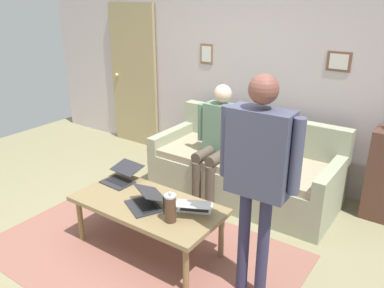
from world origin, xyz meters
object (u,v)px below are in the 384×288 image
at_px(coffee_table, 147,207).
at_px(interior_door, 134,76).
at_px(person_seated, 218,136).
at_px(laptop_left, 194,206).
at_px(couch, 245,170).
at_px(laptop_right, 146,202).
at_px(laptop_center, 121,177).
at_px(person_standing, 259,164).
at_px(french_press, 170,208).

bearing_deg(coffee_table, interior_door, -45.47).
height_order(interior_door, person_seated, interior_door).
bearing_deg(laptop_left, couch, -81.93).
distance_m(couch, coffee_table, 1.42).
distance_m(couch, laptop_left, 1.30).
bearing_deg(interior_door, laptop_right, 134.28).
height_order(coffee_table, laptop_right, laptop_right).
bearing_deg(laptop_center, couch, -120.37).
bearing_deg(interior_door, laptop_center, 128.94).
xyz_separation_m(couch, person_standing, (-0.78, 1.38, 0.79)).
bearing_deg(couch, laptop_left, 98.07).
relative_size(laptop_left, person_standing, 0.24).
xyz_separation_m(coffee_table, laptop_center, (0.48, -0.17, 0.09)).
height_order(couch, laptop_left, couch).
bearing_deg(laptop_left, person_standing, 169.87).
relative_size(person_standing, person_seated, 1.33).
bearing_deg(couch, person_standing, 119.56).
bearing_deg(interior_door, laptop_left, 141.95).
xyz_separation_m(french_press, person_seated, (0.35, -1.29, 0.14)).
xyz_separation_m(laptop_left, laptop_right, (0.38, 0.17, 0.00)).
relative_size(laptop_right, person_standing, 0.24).
bearing_deg(laptop_center, laptop_right, 156.59).
distance_m(interior_door, french_press, 3.10).
relative_size(interior_door, french_press, 7.75).
bearing_deg(coffee_table, laptop_center, -19.83).
bearing_deg(coffee_table, person_seated, -89.87).
bearing_deg(couch, laptop_center, 59.63).
height_order(couch, french_press, couch).
distance_m(interior_door, laptop_center, 2.35).
bearing_deg(french_press, person_standing, -168.87).
distance_m(laptop_right, person_seated, 1.24).
relative_size(coffee_table, laptop_left, 3.31).
bearing_deg(laptop_right, laptop_left, -155.45).
xyz_separation_m(couch, person_seated, (0.24, 0.23, 0.42)).
bearing_deg(coffee_table, couch, -99.43).
bearing_deg(laptop_left, person_seated, -68.33).
height_order(interior_door, french_press, interior_door).
xyz_separation_m(laptop_right, person_seated, (0.03, -1.22, 0.22)).
bearing_deg(person_standing, laptop_left, -10.13).
bearing_deg(person_standing, couch, -60.44).
height_order(coffee_table, laptop_left, laptop_left).
relative_size(couch, person_standing, 1.20).
height_order(interior_door, person_standing, interior_door).
bearing_deg(french_press, laptop_left, -105.95).
bearing_deg(french_press, laptop_right, -11.65).
xyz_separation_m(coffee_table, person_seated, (0.00, -1.17, 0.31)).
bearing_deg(person_seated, interior_door, -22.19).
bearing_deg(couch, person_seated, 43.96).
bearing_deg(person_seated, coffee_table, 90.13).
distance_m(interior_door, coffee_table, 2.81).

